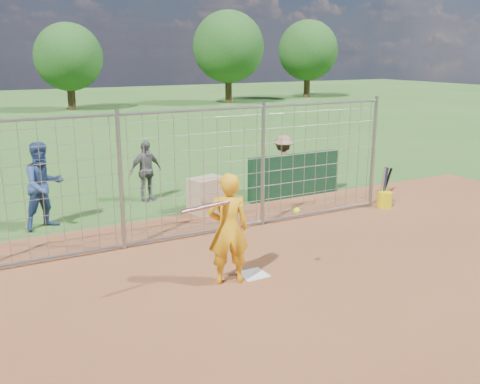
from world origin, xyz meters
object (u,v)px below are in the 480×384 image
bystander_c (283,164)px  bystander_a (44,186)px  bystander_b (146,171)px  batter (228,229)px  equipment_bin (207,195)px  bucket_with_bats (385,197)px

bystander_c → bystander_a: bearing=4.7°
bystander_b → bystander_c: size_ratio=0.99×
batter → bystander_a: bearing=-47.2°
bystander_c → equipment_bin: bystander_c is taller
bystander_b → bucket_with_bats: size_ratio=1.54×
bystander_a → equipment_bin: 3.52m
bystander_b → bucket_with_bats: bearing=-49.2°
bystander_a → equipment_bin: bystander_a is taller
bucket_with_bats → bystander_c: bearing=121.1°
batter → bystander_c: size_ratio=1.18×
bystander_c → equipment_bin: size_ratio=1.90×
bystander_b → bystander_c: (3.34, -0.99, 0.01)m
bystander_b → equipment_bin: 1.86m
bystander_a → bucket_with_bats: size_ratio=1.86×
bystander_a → bystander_c: 5.88m
bystander_b → bystander_a: bearing=-172.4°
equipment_bin → bystander_a: bearing=156.3°
bystander_c → equipment_bin: 2.54m
bystander_b → bucket_with_bats: 5.78m
bystander_a → bystander_b: bearing=3.4°
bystander_c → bucket_with_bats: size_ratio=1.56×
bystander_a → bucket_with_bats: bystander_a is taller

